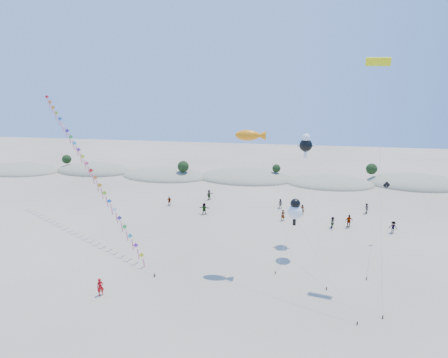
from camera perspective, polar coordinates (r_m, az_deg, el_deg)
ground at (r=33.45m, az=-3.96°, el=-22.56°), size 160.00×160.00×0.00m
dune_ridge at (r=73.62m, az=4.07°, el=0.12°), size 145.30×11.49×5.57m
kite_train at (r=51.62m, az=-20.09°, el=2.01°), size 22.99×20.17×17.79m
fish_kite at (r=38.38m, az=4.11°, el=6.61°), size 11.74×9.97×15.02m
cartoon_kite_low at (r=42.87m, az=10.76°, el=-4.68°), size 2.83×5.17×7.07m
cartoon_kite_high at (r=45.85m, az=12.37°, el=5.23°), size 3.04×12.34×13.57m
parafoil_kite at (r=38.68m, az=22.45°, el=15.52°), size 2.25×8.79×22.01m
dark_kite at (r=47.63m, az=22.91°, el=-4.00°), size 4.25×10.18×7.80m
flyer_foreground at (r=39.22m, az=-18.32°, el=-15.35°), size 0.77×0.70×1.76m
beachgoers at (r=55.91m, az=8.95°, el=-4.78°), size 33.23×10.57×1.86m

